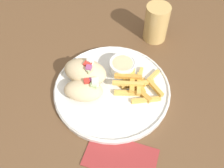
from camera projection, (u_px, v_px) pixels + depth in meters
name	position (u px, v px, depth m)	size (l,w,h in m)	color
table	(102.00, 105.00, 0.76)	(1.51, 1.51, 0.73)	brown
napkin	(121.00, 157.00, 0.61)	(0.18, 0.12, 0.00)	maroon
plate	(112.00, 89.00, 0.71)	(0.32, 0.32, 0.02)	white
pita_sandwich_near	(84.00, 90.00, 0.67)	(0.10, 0.07, 0.06)	beige
pita_sandwich_far	(85.00, 72.00, 0.70)	(0.13, 0.10, 0.07)	beige
fries_pile	(137.00, 84.00, 0.70)	(0.14, 0.12, 0.03)	#E5B251
sauce_ramekin	(122.00, 66.00, 0.73)	(0.07, 0.07, 0.04)	white
water_glass	(156.00, 24.00, 0.80)	(0.07, 0.07, 0.12)	tan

